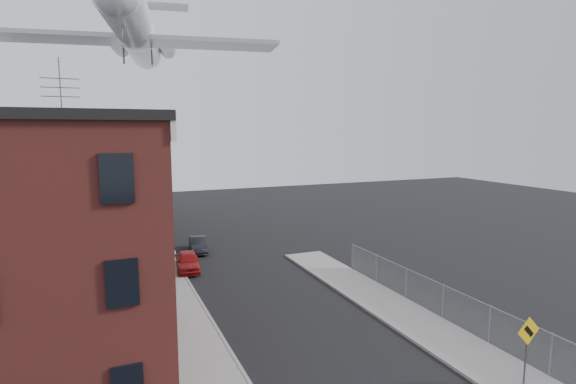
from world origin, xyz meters
name	(u,v)px	position (x,y,z in m)	size (l,w,h in m)	color
sidewalk_left	(151,252)	(-5.50, 24.00, 0.06)	(3.00, 62.00, 0.12)	gray
sidewalk_right	(406,316)	(5.50, 6.00, 0.06)	(3.00, 26.00, 0.12)	gray
curb_left	(170,250)	(-4.05, 24.00, 0.07)	(0.15, 62.00, 0.14)	gray
curb_right	(383,320)	(4.05, 6.00, 0.07)	(0.15, 26.00, 0.14)	gray
corner_building	(16,252)	(-12.00, 7.00, 5.16)	(10.31, 12.30, 12.15)	#351410
row_house_a	(44,211)	(-11.96, 16.50, 5.13)	(11.98, 7.00, 10.30)	slate
row_house_b	(55,195)	(-11.96, 23.50, 5.13)	(11.98, 7.00, 10.30)	gray
row_house_c	(62,184)	(-11.96, 30.50, 5.13)	(11.98, 7.00, 10.30)	slate
row_house_d	(67,176)	(-11.96, 37.50, 5.13)	(11.98, 7.00, 10.30)	gray
row_house_e	(71,171)	(-11.96, 44.50, 5.13)	(11.98, 7.00, 10.30)	slate
chainlink_fence	(443,301)	(7.00, 5.00, 1.00)	(0.06, 18.06, 1.90)	gray
warning_sign	(527,340)	(5.60, -1.03, 1.88)	(1.10, 0.11, 2.80)	#515156
utility_pole	(156,207)	(-5.60, 18.00, 4.67)	(1.80, 0.26, 9.00)	black
street_tree	(147,203)	(-5.27, 27.92, 3.45)	(3.22, 3.20, 5.20)	black
car_near	(188,261)	(-3.60, 18.44, 0.66)	(1.56, 3.88, 1.32)	maroon
car_mid	(198,245)	(-1.93, 22.94, 0.60)	(1.26, 3.61, 1.19)	black
car_far	(162,225)	(-3.60, 32.05, 0.53)	(1.50, 3.68, 1.07)	gray
airplane	(136,33)	(-5.72, 25.71, 17.21)	(21.51, 24.57, 7.06)	white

